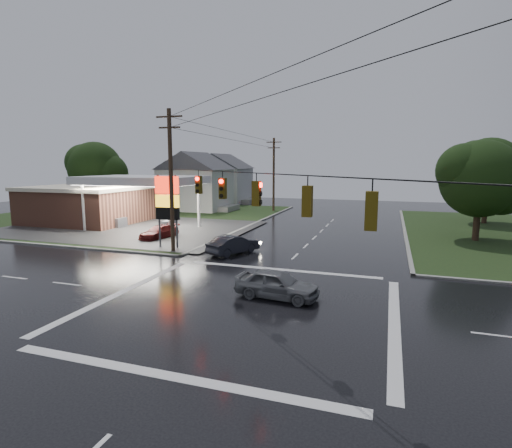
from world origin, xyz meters
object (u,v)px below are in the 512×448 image
(utility_pole_nw, at_px, (171,179))
(utility_pole_n, at_px, (274,173))
(tree_ne_far, at_px, (490,170))
(car_north, at_px, (233,245))
(house_near, at_px, (196,180))
(tree_ne_near, at_px, (482,179))
(car_pump, at_px, (159,232))
(tree_nw_behind, at_px, (96,168))
(gas_station, at_px, (94,202))
(car_crossing, at_px, (277,284))
(pylon_sign, at_px, (167,200))
(house_far, at_px, (222,178))

(utility_pole_nw, bearing_deg, utility_pole_n, 90.00)
(tree_ne_far, distance_m, car_north, 32.68)
(utility_pole_nw, height_order, house_near, utility_pole_nw)
(tree_ne_near, distance_m, car_pump, 29.30)
(tree_nw_behind, distance_m, tree_ne_far, 51.15)
(gas_station, height_order, car_crossing, gas_station)
(tree_ne_near, distance_m, car_crossing, 24.66)
(utility_pole_nw, relative_size, car_crossing, 2.50)
(pylon_sign, bearing_deg, tree_ne_far, 40.35)
(house_near, relative_size, car_north, 2.51)
(house_far, relative_size, car_north, 2.51)
(house_far, distance_m, tree_ne_near, 44.50)
(house_near, relative_size, house_far, 1.00)
(house_far, height_order, tree_ne_near, tree_ne_near)
(car_north, height_order, car_crossing, car_crossing)
(pylon_sign, bearing_deg, car_north, -1.70)
(gas_station, height_order, pylon_sign, pylon_sign)
(utility_pole_n, height_order, tree_ne_far, utility_pole_n)
(house_far, xyz_separation_m, tree_nw_behind, (-11.89, -18.01, 1.77))
(car_north, relative_size, car_crossing, 1.00)
(utility_pole_nw, relative_size, tree_ne_near, 1.22)
(tree_nw_behind, bearing_deg, car_pump, -38.33)
(tree_ne_near, relative_size, car_crossing, 2.04)
(gas_station, distance_m, utility_pole_nw, 19.38)
(tree_ne_far, relative_size, car_north, 2.23)
(house_near, distance_m, car_north, 30.59)
(pylon_sign, height_order, tree_ne_far, tree_ne_far)
(tree_nw_behind, relative_size, tree_ne_far, 1.02)
(tree_ne_near, xyz_separation_m, tree_ne_far, (3.01, 12.00, 0.62))
(tree_ne_near, xyz_separation_m, car_crossing, (-12.91, -20.45, -4.81))
(gas_station, xyz_separation_m, car_pump, (12.07, -5.70, -1.94))
(car_crossing, bearing_deg, tree_nw_behind, 56.98)
(utility_pole_nw, bearing_deg, car_crossing, -36.57)
(car_pump, bearing_deg, car_north, -8.84)
(tree_ne_near, bearing_deg, house_far, 144.23)
(car_crossing, height_order, car_pump, car_crossing)
(house_near, bearing_deg, tree_nw_behind, -155.02)
(utility_pole_n, bearing_deg, tree_ne_far, -8.55)
(utility_pole_n, bearing_deg, tree_nw_behind, -161.79)
(pylon_sign, bearing_deg, tree_nw_behind, 140.13)
(utility_pole_n, xyz_separation_m, tree_ne_far, (26.65, -4.01, 0.71))
(pylon_sign, relative_size, car_crossing, 1.36)
(utility_pole_nw, height_order, tree_ne_near, utility_pole_nw)
(car_pump, bearing_deg, tree_nw_behind, 155.27)
(tree_ne_near, relative_size, car_north, 2.04)
(pylon_sign, xyz_separation_m, tree_ne_far, (27.65, 23.49, 2.17))
(gas_station, distance_m, car_crossing, 32.51)
(gas_station, distance_m, tree_ne_far, 45.29)
(pylon_sign, distance_m, tree_ne_far, 36.35)
(tree_nw_behind, distance_m, car_pump, 26.39)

